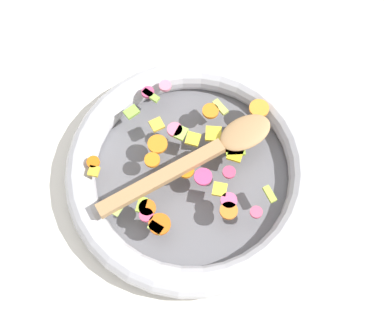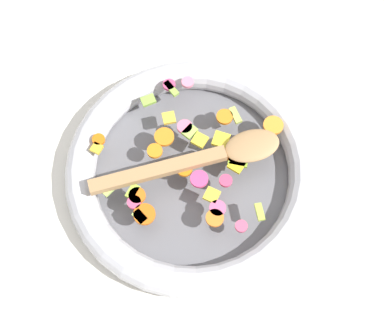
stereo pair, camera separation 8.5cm
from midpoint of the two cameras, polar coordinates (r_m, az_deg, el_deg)
ground_plane at (r=0.90m, az=-2.70°, el=-1.56°), size 4.00×4.00×0.00m
skillet at (r=0.88m, az=-2.76°, el=-1.04°), size 0.42×0.42×0.05m
chopped_vegetables at (r=0.86m, az=-3.13°, el=0.26°), size 0.30×0.31×0.01m
wooden_spoon at (r=0.85m, az=-1.47°, el=0.76°), size 0.14×0.31×0.01m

